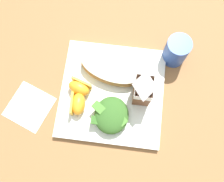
{
  "coord_description": "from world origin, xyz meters",
  "views": [
    {
      "loc": [
        0.19,
        0.02,
        0.7
      ],
      "look_at": [
        0.0,
        0.0,
        0.03
      ],
      "focal_mm": 41.71,
      "sensor_mm": 36.0,
      "label": 1
    }
  ],
  "objects_px": {
    "white_plate": "(112,93)",
    "paper_napkin": "(29,107)",
    "cheesy_pizza_bread": "(110,70)",
    "green_salad_pile": "(111,115)",
    "orange_wedge_front": "(79,88)",
    "milk_carton": "(143,89)",
    "drinking_blue_cup": "(176,51)",
    "orange_wedge_middle": "(78,104)"
  },
  "relations": [
    {
      "from": "milk_carton",
      "to": "drinking_blue_cup",
      "type": "distance_m",
      "value": 0.16
    },
    {
      "from": "green_salad_pile",
      "to": "orange_wedge_front",
      "type": "bearing_deg",
      "value": -124.04
    },
    {
      "from": "white_plate",
      "to": "green_salad_pile",
      "type": "bearing_deg",
      "value": 5.49
    },
    {
      "from": "paper_napkin",
      "to": "orange_wedge_middle",
      "type": "bearing_deg",
      "value": 96.95
    },
    {
      "from": "cheesy_pizza_bread",
      "to": "green_salad_pile",
      "type": "bearing_deg",
      "value": 8.47
    },
    {
      "from": "orange_wedge_middle",
      "to": "paper_napkin",
      "type": "distance_m",
      "value": 0.14
    },
    {
      "from": "orange_wedge_front",
      "to": "drinking_blue_cup",
      "type": "height_order",
      "value": "drinking_blue_cup"
    },
    {
      "from": "cheesy_pizza_bread",
      "to": "paper_napkin",
      "type": "xyz_separation_m",
      "value": [
        0.12,
        -0.21,
        -0.03
      ]
    },
    {
      "from": "cheesy_pizza_bread",
      "to": "orange_wedge_front",
      "type": "distance_m",
      "value": 0.1
    },
    {
      "from": "white_plate",
      "to": "orange_wedge_middle",
      "type": "distance_m",
      "value": 0.1
    },
    {
      "from": "white_plate",
      "to": "paper_napkin",
      "type": "distance_m",
      "value": 0.23
    },
    {
      "from": "cheesy_pizza_bread",
      "to": "green_salad_pile",
      "type": "relative_size",
      "value": 1.84
    },
    {
      "from": "drinking_blue_cup",
      "to": "orange_wedge_front",
      "type": "bearing_deg",
      "value": -61.59
    },
    {
      "from": "drinking_blue_cup",
      "to": "milk_carton",
      "type": "bearing_deg",
      "value": -32.26
    },
    {
      "from": "green_salad_pile",
      "to": "milk_carton",
      "type": "height_order",
      "value": "milk_carton"
    },
    {
      "from": "white_plate",
      "to": "cheesy_pizza_bread",
      "type": "relative_size",
      "value": 1.52
    },
    {
      "from": "cheesy_pizza_bread",
      "to": "drinking_blue_cup",
      "type": "xyz_separation_m",
      "value": [
        -0.07,
        0.17,
        0.01
      ]
    },
    {
      "from": "orange_wedge_middle",
      "to": "paper_napkin",
      "type": "bearing_deg",
      "value": -83.05
    },
    {
      "from": "white_plate",
      "to": "milk_carton",
      "type": "relative_size",
      "value": 2.55
    },
    {
      "from": "cheesy_pizza_bread",
      "to": "orange_wedge_front",
      "type": "height_order",
      "value": "orange_wedge_front"
    },
    {
      "from": "white_plate",
      "to": "cheesy_pizza_bread",
      "type": "xyz_separation_m",
      "value": [
        -0.06,
        -0.01,
        0.03
      ]
    },
    {
      "from": "paper_napkin",
      "to": "white_plate",
      "type": "bearing_deg",
      "value": 106.53
    },
    {
      "from": "orange_wedge_front",
      "to": "milk_carton",
      "type": "bearing_deg",
      "value": 91.39
    },
    {
      "from": "orange_wedge_front",
      "to": "orange_wedge_middle",
      "type": "height_order",
      "value": "same"
    },
    {
      "from": "green_salad_pile",
      "to": "drinking_blue_cup",
      "type": "height_order",
      "value": "drinking_blue_cup"
    },
    {
      "from": "white_plate",
      "to": "cheesy_pizza_bread",
      "type": "height_order",
      "value": "cheesy_pizza_bread"
    },
    {
      "from": "paper_napkin",
      "to": "milk_carton",
      "type": "bearing_deg",
      "value": 102.34
    },
    {
      "from": "cheesy_pizza_bread",
      "to": "orange_wedge_middle",
      "type": "relative_size",
      "value": 2.97
    },
    {
      "from": "orange_wedge_front",
      "to": "paper_napkin",
      "type": "xyz_separation_m",
      "value": [
        0.06,
        -0.13,
        -0.03
      ]
    },
    {
      "from": "green_salad_pile",
      "to": "paper_napkin",
      "type": "relative_size",
      "value": 0.91
    },
    {
      "from": "milk_carton",
      "to": "orange_wedge_front",
      "type": "xyz_separation_m",
      "value": [
        0.0,
        -0.17,
        -0.04
      ]
    },
    {
      "from": "milk_carton",
      "to": "drinking_blue_cup",
      "type": "xyz_separation_m",
      "value": [
        -0.13,
        0.08,
        -0.03
      ]
    },
    {
      "from": "white_plate",
      "to": "orange_wedge_front",
      "type": "relative_size",
      "value": 4.11
    },
    {
      "from": "orange_wedge_middle",
      "to": "milk_carton",
      "type": "bearing_deg",
      "value": 106.69
    },
    {
      "from": "orange_wedge_front",
      "to": "drinking_blue_cup",
      "type": "relative_size",
      "value": 0.76
    },
    {
      "from": "cheesy_pizza_bread",
      "to": "green_salad_pile",
      "type": "height_order",
      "value": "green_salad_pile"
    },
    {
      "from": "milk_carton",
      "to": "orange_wedge_front",
      "type": "distance_m",
      "value": 0.17
    },
    {
      "from": "cheesy_pizza_bread",
      "to": "orange_wedge_middle",
      "type": "bearing_deg",
      "value": -34.35
    },
    {
      "from": "white_plate",
      "to": "paper_napkin",
      "type": "relative_size",
      "value": 2.55
    },
    {
      "from": "paper_napkin",
      "to": "cheesy_pizza_bread",
      "type": "bearing_deg",
      "value": 120.41
    },
    {
      "from": "milk_carton",
      "to": "paper_napkin",
      "type": "distance_m",
      "value": 0.32
    },
    {
      "from": "cheesy_pizza_bread",
      "to": "milk_carton",
      "type": "distance_m",
      "value": 0.12
    }
  ]
}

